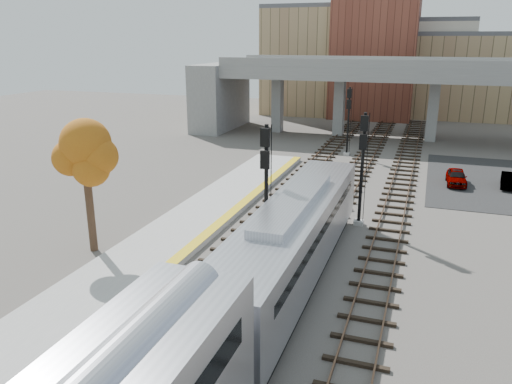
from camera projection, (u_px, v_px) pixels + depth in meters
The scene contains 13 objects.
ground at pixel (239, 327), 20.96m from camera, with size 160.00×160.00×0.00m, color #47423D.
platform at pixel (94, 295), 23.19m from camera, with size 4.50×60.00×0.35m, color #9E9E99.
yellow_strip at pixel (129, 299), 22.54m from camera, with size 0.70×60.00×0.01m, color yellow.
tracks at pixel (323, 227), 31.93m from camera, with size 10.70×95.00×0.25m.
overpass at pixel (416, 91), 58.32m from camera, with size 54.00×12.00×9.50m.
buildings_far at pixel (398, 64), 78.33m from camera, with size 43.00×21.00×20.60m.
locomotive at pixel (294, 238), 24.39m from camera, with size 3.02×19.05×4.10m.
signal_mast_near at pixel (266, 193), 26.41m from camera, with size 0.60×0.64×7.44m.
signal_mast_mid at pixel (362, 170), 31.38m from camera, with size 0.60×0.64×7.31m.
signal_mast_far at pixel (348, 122), 50.89m from camera, with size 0.60×0.64×6.99m.
tree at pixel (85, 157), 27.02m from camera, with size 3.60×3.60×7.37m.
car_a at pixel (456, 177), 41.19m from camera, with size 1.54×3.82×1.30m, color #99999E.
car_b at pixel (509, 180), 40.46m from camera, with size 1.22×3.50×1.15m, color #99999E.
Camera 1 is at (6.71, -17.10, 11.60)m, focal length 35.00 mm.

